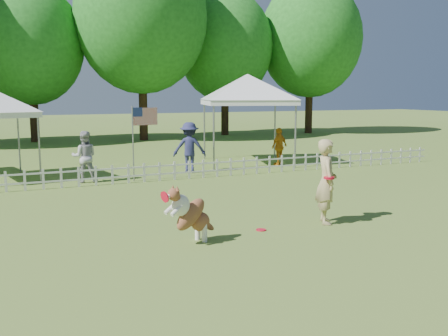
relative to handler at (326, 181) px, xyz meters
name	(u,v)px	position (x,y,z in m)	size (l,w,h in m)	color
ground	(277,237)	(-1.48, -0.50, -0.91)	(120.00, 120.00, 0.00)	#48641F
picket_fence	(167,171)	(-1.48, 6.50, -0.61)	(22.00, 0.08, 0.60)	silver
handler	(326,181)	(0.00, 0.00, 0.00)	(0.66, 0.43, 1.82)	tan
dog	(191,214)	(-3.14, -0.21, -0.35)	(1.08, 0.36, 1.12)	brown
frisbee_on_turf	(261,230)	(-1.54, 0.05, -0.90)	(0.21, 0.21, 0.02)	red
canopy_tent_right	(247,120)	(2.66, 9.06, 0.81)	(3.33, 3.33, 3.44)	white
flag_pole	(133,144)	(-2.49, 6.79, 0.28)	(0.91, 0.10, 2.38)	gray
spectator_a	(84,157)	(-3.93, 7.25, -0.10)	(0.78, 0.61, 1.61)	#A8A7AC
spectator_b	(189,148)	(-0.27, 7.71, -0.02)	(1.15, 0.66, 1.77)	navy
spectator_c	(279,146)	(3.56, 8.05, -0.18)	(0.85, 0.35, 1.45)	orange
tree_center_left	(31,55)	(-4.48, 22.00, 3.99)	(6.00, 6.00, 9.80)	#1E611B
tree_center_right	(141,32)	(1.52, 20.50, 5.39)	(7.60, 7.60, 12.60)	#1E611B
tree_right	(225,56)	(7.52, 22.00, 4.29)	(6.20, 6.20, 10.40)	#1E611B
tree_far_right	(310,50)	(13.52, 21.00, 4.79)	(7.00, 7.00, 11.40)	#1E611B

